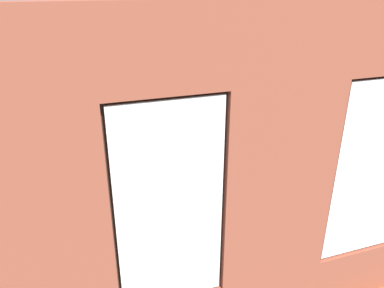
% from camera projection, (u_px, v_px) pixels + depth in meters
% --- Properties ---
extents(ground_plane, '(7.01, 6.24, 0.10)m').
position_uv_depth(ground_plane, '(188.00, 198.00, 6.64)').
color(ground_plane, brown).
extents(brick_wall_with_windows, '(6.41, 0.30, 3.39)m').
position_uv_depth(brick_wall_with_windows, '(278.00, 188.00, 3.58)').
color(brick_wall_with_windows, brown).
rests_on(brick_wall_with_windows, ground_plane).
extents(couch_by_window, '(1.84, 0.87, 0.80)m').
position_uv_depth(couch_by_window, '(254.00, 254.00, 4.74)').
color(couch_by_window, black).
rests_on(couch_by_window, ground_plane).
extents(couch_left, '(0.96, 2.13, 0.80)m').
position_uv_depth(couch_left, '(311.00, 159.00, 7.24)').
color(couch_left, black).
rests_on(couch_left, ground_plane).
extents(coffee_table, '(1.44, 0.78, 0.41)m').
position_uv_depth(coffee_table, '(174.00, 177.00, 6.51)').
color(coffee_table, '#A87547').
rests_on(coffee_table, ground_plane).
extents(cup_ceramic, '(0.09, 0.09, 0.11)m').
position_uv_depth(cup_ceramic, '(162.00, 171.00, 6.50)').
color(cup_ceramic, '#4C4C51').
rests_on(cup_ceramic, coffee_table).
extents(table_plant_small, '(0.15, 0.15, 0.25)m').
position_uv_depth(table_plant_small, '(173.00, 168.00, 6.44)').
color(table_plant_small, brown).
rests_on(table_plant_small, coffee_table).
extents(remote_gray, '(0.10, 0.18, 0.02)m').
position_uv_depth(remote_gray, '(151.00, 181.00, 6.26)').
color(remote_gray, '#59595B').
rests_on(remote_gray, coffee_table).
extents(media_console, '(1.19, 0.42, 0.49)m').
position_uv_depth(media_console, '(14.00, 195.00, 6.18)').
color(media_console, black).
rests_on(media_console, ground_plane).
extents(tv_flatscreen, '(1.22, 0.20, 0.79)m').
position_uv_depth(tv_flatscreen, '(6.00, 160.00, 5.92)').
color(tv_flatscreen, black).
rests_on(tv_flatscreen, media_console).
extents(papasan_chair, '(1.07, 1.07, 0.68)m').
position_uv_depth(papasan_chair, '(122.00, 144.00, 7.66)').
color(papasan_chair, olive).
rests_on(papasan_chair, ground_plane).
extents(potted_plant_foreground_right, '(0.76, 0.77, 1.12)m').
position_uv_depth(potted_plant_foreground_right, '(33.00, 140.00, 7.42)').
color(potted_plant_foreground_right, '#9E5638').
rests_on(potted_plant_foreground_right, ground_plane).
extents(potted_plant_by_left_couch, '(0.45, 0.45, 0.79)m').
position_uv_depth(potted_plant_by_left_couch, '(256.00, 125.00, 8.34)').
color(potted_plant_by_left_couch, '#47423D').
rests_on(potted_plant_by_left_couch, ground_plane).
extents(potted_plant_corner_near_left, '(1.14, 1.03, 1.62)m').
position_uv_depth(potted_plant_corner_near_left, '(265.00, 106.00, 8.94)').
color(potted_plant_corner_near_left, beige).
rests_on(potted_plant_corner_near_left, ground_plane).
extents(potted_plant_between_couches, '(0.79, 0.82, 1.33)m').
position_uv_depth(potted_plant_between_couches, '(345.00, 205.00, 5.03)').
color(potted_plant_between_couches, '#47423D').
rests_on(potted_plant_between_couches, ground_plane).
extents(potted_plant_near_tv, '(1.03, 0.96, 1.22)m').
position_uv_depth(potted_plant_near_tv, '(43.00, 203.00, 5.28)').
color(potted_plant_near_tv, gray).
rests_on(potted_plant_near_tv, ground_plane).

